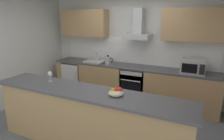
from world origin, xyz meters
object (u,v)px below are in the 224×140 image
at_px(refrigerator, 76,76).
at_px(microwave, 193,67).
at_px(oven, 135,84).
at_px(kettle, 108,60).
at_px(wine_glass, 50,75).
at_px(range_hood, 138,29).
at_px(sink, 95,61).
at_px(fruit_bowl, 116,92).

relative_size(refrigerator, microwave, 1.70).
xyz_separation_m(oven, kettle, (-0.73, -0.03, 0.55)).
xyz_separation_m(kettle, wine_glass, (-0.13, -1.95, 0.10)).
xyz_separation_m(microwave, range_hood, (-1.31, 0.16, 0.74)).
bearing_deg(kettle, sink, 173.81).
bearing_deg(fruit_bowl, kettle, 119.99).
distance_m(sink, wine_glass, 2.02).
bearing_deg(microwave, sink, 179.09).
relative_size(range_hood, fruit_bowl, 3.27).
bearing_deg(sink, oven, -0.55).
xyz_separation_m(oven, refrigerator, (-1.78, -0.00, -0.03)).
bearing_deg(refrigerator, oven, 0.09).
height_order(oven, kettle, kettle).
bearing_deg(oven, fruit_bowl, -77.81).
height_order(refrigerator, microwave, microwave).
distance_m(microwave, range_hood, 1.51).
distance_m(oven, fruit_bowl, 2.19).
xyz_separation_m(wine_glass, fruit_bowl, (1.30, -0.08, -0.08)).
xyz_separation_m(microwave, sink, (-2.45, 0.04, -0.12)).
distance_m(sink, kettle, 0.42).
xyz_separation_m(microwave, kettle, (-2.03, -0.01, -0.04)).
height_order(oven, sink, sink).
distance_m(oven, kettle, 0.91).
relative_size(refrigerator, range_hood, 1.18).
xyz_separation_m(microwave, fruit_bowl, (-0.86, -2.03, -0.02)).
xyz_separation_m(sink, wine_glass, (0.28, -1.99, 0.18)).
distance_m(oven, refrigerator, 1.78).
bearing_deg(range_hood, fruit_bowl, -78.52).
bearing_deg(sink, kettle, -6.19).
distance_m(range_hood, wine_glass, 2.38).
height_order(wine_glass, fruit_bowl, wine_glass).
height_order(microwave, wine_glass, microwave).
height_order(refrigerator, kettle, kettle).
distance_m(oven, wine_glass, 2.25).
distance_m(refrigerator, microwave, 3.15).
height_order(oven, wine_glass, wine_glass).
distance_m(microwave, wine_glass, 2.92).
height_order(sink, range_hood, range_hood).
height_order(microwave, fruit_bowl, microwave).
distance_m(oven, sink, 1.23).
relative_size(refrigerator, fruit_bowl, 3.86).
bearing_deg(wine_glass, kettle, 86.10).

